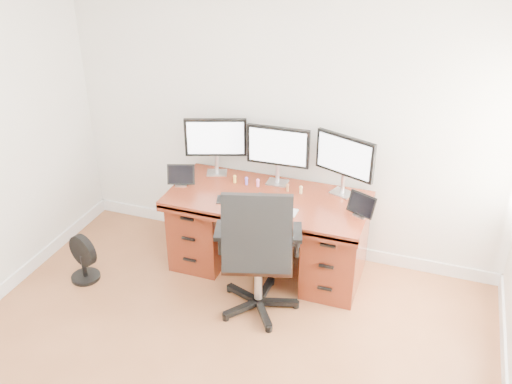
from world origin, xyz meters
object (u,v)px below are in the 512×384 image
(office_chair, at_px, (258,273))
(monitor_center, at_px, (278,148))
(desk, at_px, (268,230))
(floor_fan, at_px, (83,259))
(keyboard, at_px, (258,205))

(office_chair, distance_m, monitor_center, 1.10)
(desk, height_order, floor_fan, desk)
(floor_fan, height_order, keyboard, keyboard)
(monitor_center, bearing_deg, office_chair, -84.38)
(keyboard, bearing_deg, office_chair, -69.12)
(office_chair, bearing_deg, monitor_center, 81.24)
(keyboard, bearing_deg, desk, 84.04)
(floor_fan, xyz_separation_m, keyboard, (1.44, 0.49, 0.55))
(office_chair, bearing_deg, floor_fan, 167.09)
(desk, relative_size, floor_fan, 3.94)
(floor_fan, distance_m, keyboard, 1.62)
(office_chair, relative_size, keyboard, 3.93)
(office_chair, height_order, floor_fan, office_chair)
(office_chair, xyz_separation_m, monitor_center, (-0.11, 0.84, 0.70))
(desk, relative_size, office_chair, 1.45)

